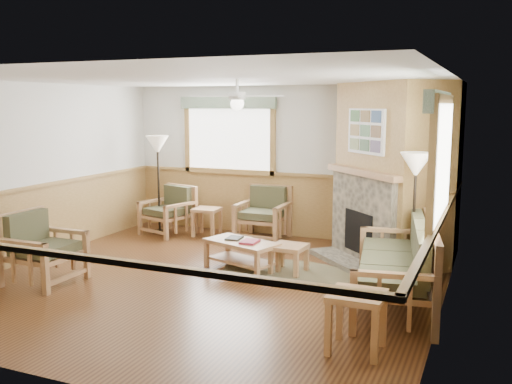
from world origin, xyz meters
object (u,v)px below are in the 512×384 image
at_px(floor_lamp_right, 414,220).
at_px(coffee_table, 242,255).
at_px(sofa, 394,263).
at_px(end_table_chairs, 207,222).
at_px(end_table_sofa, 356,322).
at_px(footstool, 289,259).
at_px(armchair_left, 43,248).
at_px(floor_lamp_left, 159,184).
at_px(armchair_back_right, 263,213).
at_px(armchair_back_left, 168,211).

bearing_deg(floor_lamp_right, coffee_table, -175.42).
xyz_separation_m(sofa, end_table_chairs, (-3.74, 2.32, -0.25)).
xyz_separation_m(coffee_table, end_table_sofa, (2.16, -2.07, 0.08)).
height_order(coffee_table, footstool, coffee_table).
xyz_separation_m(armchair_left, footstool, (2.86, 1.70, -0.27)).
xyz_separation_m(end_table_chairs, end_table_sofa, (3.63, -3.79, 0.04)).
distance_m(end_table_sofa, floor_lamp_left, 5.89).
xyz_separation_m(armchair_back_right, armchair_left, (-1.75, -3.45, 0.01)).
distance_m(armchair_left, footstool, 3.34).
bearing_deg(footstool, sofa, -24.66).
distance_m(sofa, floor_lamp_right, 0.89).
bearing_deg(floor_lamp_right, armchair_back_left, 163.39).
height_order(coffee_table, floor_lamp_right, floor_lamp_right).
height_order(coffee_table, end_table_sofa, end_table_sofa).
height_order(sofa, end_table_sofa, sofa).
relative_size(end_table_sofa, floor_lamp_right, 0.33).
bearing_deg(end_table_sofa, armchair_back_right, 123.34).
xyz_separation_m(armchair_back_left, end_table_chairs, (0.72, 0.17, -0.19)).
bearing_deg(armchair_back_right, armchair_left, -117.40).
relative_size(end_table_chairs, end_table_sofa, 0.87).
bearing_deg(armchair_back_left, end_table_chairs, 30.09).
xyz_separation_m(coffee_table, floor_lamp_left, (-2.41, 1.61, 0.70)).
distance_m(armchair_back_right, armchair_left, 3.87).
distance_m(end_table_sofa, floor_lamp_right, 2.35).
height_order(armchair_back_left, armchair_back_right, armchair_back_right).
bearing_deg(floor_lamp_left, armchair_back_right, 7.62).
bearing_deg(floor_lamp_left, end_table_chairs, 6.86).
distance_m(armchair_back_left, floor_lamp_right, 4.78).
bearing_deg(end_table_sofa, coffee_table, 136.17).
distance_m(armchair_left, coffee_table, 2.71).
distance_m(end_table_chairs, footstool, 2.68).
relative_size(coffee_table, floor_lamp_left, 0.59).
bearing_deg(end_table_chairs, sofa, -31.87).
bearing_deg(armchair_left, floor_lamp_right, -68.38).
xyz_separation_m(armchair_back_right, floor_lamp_left, (-1.97, -0.26, 0.44)).
height_order(end_table_sofa, floor_lamp_right, floor_lamp_right).
height_order(armchair_back_right, floor_lamp_right, floor_lamp_right).
xyz_separation_m(sofa, armchair_left, (-4.45, -0.98, -0.03)).
relative_size(armchair_back_left, end_table_chairs, 1.73).
relative_size(armchair_back_right, armchair_left, 0.97).
bearing_deg(armchair_back_right, floor_lamp_right, -31.45).
bearing_deg(floor_lamp_right, sofa, -97.57).
bearing_deg(floor_lamp_right, armchair_left, -158.75).
xyz_separation_m(armchair_back_left, footstool, (2.87, -1.43, -0.24)).
distance_m(end_table_chairs, floor_lamp_left, 1.15).
relative_size(floor_lamp_left, floor_lamp_right, 1.02).
relative_size(armchair_back_right, floor_lamp_left, 0.51).
relative_size(armchair_left, end_table_chairs, 1.87).
bearing_deg(coffee_table, sofa, 3.21).
xyz_separation_m(sofa, coffee_table, (-2.26, 0.60, -0.29)).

